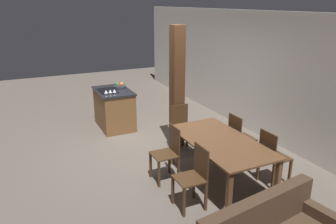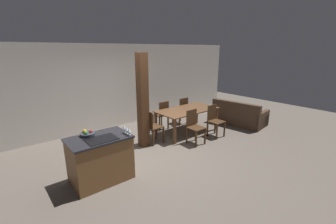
{
  "view_description": "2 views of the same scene",
  "coord_description": "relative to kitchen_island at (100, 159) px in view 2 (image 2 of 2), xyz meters",
  "views": [
    {
      "loc": [
        5.74,
        -2.23,
        2.88
      ],
      "look_at": [
        0.6,
        0.2,
        0.95
      ],
      "focal_mm": 35.0,
      "sensor_mm": 36.0,
      "label": 1
    },
    {
      "loc": [
        -2.98,
        -4.15,
        2.54
      ],
      "look_at": [
        0.6,
        0.2,
        0.95
      ],
      "focal_mm": 24.0,
      "sensor_mm": 36.0,
      "label": 2
    }
  ],
  "objects": [
    {
      "name": "dining_chair_far_right",
      "position": [
        3.61,
        1.57,
        0.04
      ],
      "size": [
        0.4,
        0.4,
        0.94
      ],
      "rotation": [
        0.0,
        0.0,
        3.14
      ],
      "color": "#472D19",
      "rests_on": "ground_plane"
    },
    {
      "name": "wine_glass_far",
      "position": [
        0.5,
        -0.11,
        0.57
      ],
      "size": [
        0.08,
        0.08,
        0.15
      ],
      "color": "silver",
      "rests_on": "kitchen_island"
    },
    {
      "name": "wall_back",
      "position": [
        1.47,
        2.84,
        0.89
      ],
      "size": [
        11.2,
        0.08,
        2.7
      ],
      "color": "silver",
      "rests_on": "ground_plane"
    },
    {
      "name": "dining_chair_near_right",
      "position": [
        3.61,
        0.12,
        0.04
      ],
      "size": [
        0.4,
        0.4,
        0.94
      ],
      "color": "#472D19",
      "rests_on": "ground_plane"
    },
    {
      "name": "fruit_bowl",
      "position": [
        -0.13,
        0.21,
        0.5
      ],
      "size": [
        0.28,
        0.28,
        0.12
      ],
      "color": "#383D47",
      "rests_on": "kitchen_island"
    },
    {
      "name": "timber_post",
      "position": [
        1.58,
        0.86,
        0.77
      ],
      "size": [
        0.24,
        0.24,
        2.46
      ],
      "color": "#4C2D19",
      "rests_on": "ground_plane"
    },
    {
      "name": "couch",
      "position": [
        5.18,
        0.3,
        -0.19
      ],
      "size": [
        1.17,
        1.8,
        0.84
      ],
      "rotation": [
        0.0,
        0.0,
        1.71
      ],
      "color": "#473323",
      "rests_on": "ground_plane"
    },
    {
      "name": "dining_chair_head_end",
      "position": [
        1.85,
        0.84,
        0.04
      ],
      "size": [
        0.4,
        0.4,
        0.94
      ],
      "rotation": [
        0.0,
        0.0,
        1.57
      ],
      "color": "#472D19",
      "rests_on": "ground_plane"
    },
    {
      "name": "dining_chair_far_left",
      "position": [
        2.75,
        1.57,
        0.04
      ],
      "size": [
        0.4,
        0.4,
        0.94
      ],
      "rotation": [
        0.0,
        0.0,
        3.14
      ],
      "color": "#472D19",
      "rests_on": "ground_plane"
    },
    {
      "name": "wine_glass_near",
      "position": [
        0.5,
        -0.3,
        0.57
      ],
      "size": [
        0.08,
        0.08,
        0.15
      ],
      "color": "silver",
      "rests_on": "kitchen_island"
    },
    {
      "name": "dining_chair_near_left",
      "position": [
        2.75,
        0.12,
        0.04
      ],
      "size": [
        0.4,
        0.4,
        0.94
      ],
      "color": "#472D19",
      "rests_on": "ground_plane"
    },
    {
      "name": "dining_table",
      "position": [
        3.18,
        0.84,
        0.2
      ],
      "size": [
        1.92,
        1.0,
        0.75
      ],
      "color": "brown",
      "rests_on": "ground_plane"
    },
    {
      "name": "wine_glass_middle",
      "position": [
        0.5,
        -0.2,
        0.57
      ],
      "size": [
        0.08,
        0.08,
        0.15
      ],
      "color": "silver",
      "rests_on": "kitchen_island"
    },
    {
      "name": "kitchen_island",
      "position": [
        0.0,
        0.0,
        0.0
      ],
      "size": [
        1.16,
        0.76,
        0.92
      ],
      "color": "brown",
      "rests_on": "ground_plane"
    },
    {
      "name": "ground_plane",
      "position": [
        1.47,
        0.23,
        -0.46
      ],
      "size": [
        16.0,
        16.0,
        0.0
      ],
      "primitive_type": "plane",
      "color": "#665B51"
    }
  ]
}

